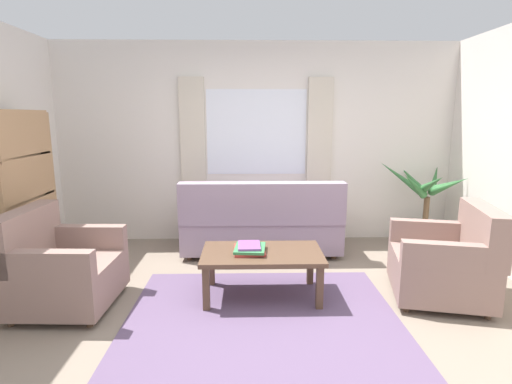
{
  "coord_description": "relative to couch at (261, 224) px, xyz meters",
  "views": [
    {
      "loc": [
        -0.12,
        -3.04,
        1.66
      ],
      "look_at": [
        -0.04,
        0.7,
        0.94
      ],
      "focal_mm": 27.76,
      "sensor_mm": 36.0,
      "label": 1
    }
  ],
  "objects": [
    {
      "name": "area_rug",
      "position": [
        -0.05,
        -1.62,
        -0.36
      ],
      "size": [
        2.27,
        1.87,
        0.01
      ],
      "primitive_type": "cube",
      "color": "#604C6B",
      "rests_on": "ground_plane"
    },
    {
      "name": "window_with_curtains",
      "position": [
        -0.05,
        0.56,
        1.08
      ],
      "size": [
        1.98,
        0.07,
        1.4
      ],
      "color": "white"
    },
    {
      "name": "book_stack_on_table",
      "position": [
        -0.15,
        -1.21,
        0.1
      ],
      "size": [
        0.3,
        0.35,
        0.07
      ],
      "color": "#B23833",
      "rests_on": "coffee_table"
    },
    {
      "name": "coffee_table",
      "position": [
        -0.04,
        -1.21,
        0.01
      ],
      "size": [
        1.1,
        0.64,
        0.44
      ],
      "color": "brown",
      "rests_on": "ground_plane"
    },
    {
      "name": "bookshelf",
      "position": [
        -2.39,
        -0.79,
        0.53
      ],
      "size": [
        0.3,
        0.94,
        1.72
      ],
      "rotation": [
        0.0,
        0.0,
        -1.57
      ],
      "color": "#A87F56",
      "rests_on": "ground_plane"
    },
    {
      "name": "wall_back",
      "position": [
        -0.05,
        0.64,
        0.93
      ],
      "size": [
        5.32,
        0.12,
        2.6
      ],
      "primitive_type": "cube",
      "color": "silver",
      "rests_on": "ground_plane"
    },
    {
      "name": "couch",
      "position": [
        0.0,
        0.0,
        0.0
      ],
      "size": [
        1.9,
        0.82,
        0.92
      ],
      "rotation": [
        0.0,
        0.0,
        3.14
      ],
      "color": "#998499",
      "rests_on": "ground_plane"
    },
    {
      "name": "ground_plane",
      "position": [
        -0.05,
        -1.62,
        -0.37
      ],
      "size": [
        6.24,
        6.24,
        0.0
      ],
      "primitive_type": "plane",
      "color": "gray"
    },
    {
      "name": "potted_plant",
      "position": [
        2.09,
        0.18,
        0.13
      ],
      "size": [
        1.06,
        1.15,
        1.11
      ],
      "color": "#B7B2A8",
      "rests_on": "ground_plane"
    },
    {
      "name": "armchair_left",
      "position": [
        -1.81,
        -1.36,
        -0.01
      ],
      "size": [
        0.85,
        0.87,
        0.88
      ],
      "rotation": [
        0.0,
        0.0,
        1.53
      ],
      "color": "gray",
      "rests_on": "ground_plane"
    },
    {
      "name": "armchair_right",
      "position": [
        1.65,
        -1.28,
        -0.01
      ],
      "size": [
        0.99,
        1.0,
        0.88
      ],
      "rotation": [
        0.0,
        0.0,
        -1.79
      ],
      "color": "gray",
      "rests_on": "ground_plane"
    }
  ]
}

